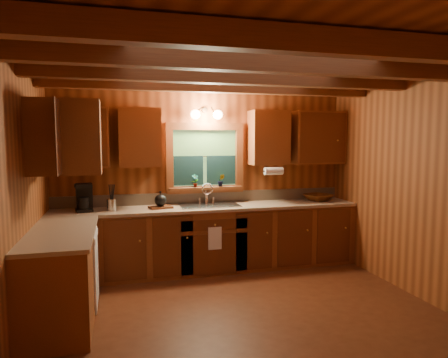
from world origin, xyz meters
TOP-DOWN VIEW (x-y plane):
  - room at (0.00, 0.00)m, footprint 4.20×4.20m
  - ceiling_beams at (0.00, 0.00)m, footprint 4.20×2.54m
  - base_cabinets at (-0.49, 1.28)m, footprint 4.20×2.22m
  - countertop at (-0.48, 1.29)m, footprint 4.20×2.24m
  - backsplash at (0.00, 1.89)m, footprint 4.20×0.02m
  - dishwasher_panel at (-1.47, 0.68)m, footprint 0.02×0.60m
  - upper_cabinets at (-0.56, 1.42)m, footprint 4.19×1.77m
  - window at (0.00, 1.87)m, footprint 1.12×0.08m
  - window_sill at (0.00, 1.82)m, footprint 1.06×0.14m
  - wall_sconce at (0.00, 1.75)m, footprint 0.45×0.21m
  - paper_towel_roll at (0.92, 1.53)m, footprint 0.27×0.11m
  - dish_towel at (0.00, 1.26)m, footprint 0.18×0.01m
  - sink at (0.00, 1.60)m, footprint 0.82×0.48m
  - coffee_maker at (-1.64, 1.61)m, footprint 0.20×0.26m
  - utensil_crock at (-1.30, 1.57)m, footprint 0.12×0.12m
  - cutting_board at (-0.67, 1.58)m, footprint 0.33×0.27m
  - teakettle at (-0.67, 1.58)m, footprint 0.16×0.16m
  - wicker_basket at (1.68, 1.63)m, footprint 0.52×0.52m
  - potted_plant_left at (-0.16, 1.81)m, footprint 0.11×0.09m
  - potted_plant_right at (0.22, 1.79)m, footprint 0.11×0.10m

SIDE VIEW (x-z plane):
  - base_cabinets at x=-0.49m, z-range 0.00..0.86m
  - dishwasher_panel at x=-1.47m, z-range 0.03..0.83m
  - dish_towel at x=0.00m, z-range 0.37..0.67m
  - sink at x=0.00m, z-range 0.64..1.07m
  - countertop at x=-0.48m, z-range 0.86..0.90m
  - cutting_board at x=-0.67m, z-range 0.90..0.93m
  - wicker_basket at x=1.68m, z-range 0.90..1.00m
  - backsplash at x=0.00m, z-range 0.90..1.06m
  - utensil_crock at x=-1.30m, z-range 0.81..1.15m
  - teakettle at x=-0.67m, z-range 0.91..1.11m
  - coffee_maker at x=-1.64m, z-range 0.90..1.25m
  - window_sill at x=0.00m, z-range 1.10..1.14m
  - potted_plant_right at x=0.22m, z-range 1.14..1.32m
  - potted_plant_left at x=-0.16m, z-range 1.14..1.33m
  - room at x=0.00m, z-range -0.80..3.40m
  - paper_towel_roll at x=0.92m, z-range 1.31..1.42m
  - window at x=0.00m, z-range 1.03..2.03m
  - upper_cabinets at x=-0.56m, z-range 1.45..2.23m
  - wall_sconce at x=0.00m, z-range 2.08..2.25m
  - ceiling_beams at x=0.00m, z-range 2.40..2.58m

